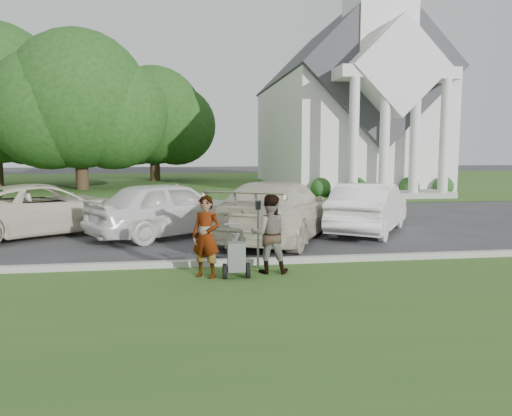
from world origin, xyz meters
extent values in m
plane|color=#333335|center=(0.00, 0.00, 0.00)|extent=(120.00, 120.00, 0.00)
cube|color=#34591E|center=(0.00, -3.00, 0.01)|extent=(80.00, 7.00, 0.01)
cube|color=#34591E|center=(0.00, 27.00, 0.01)|extent=(80.00, 30.00, 0.01)
cube|color=#9E9E93|center=(0.00, 0.55, 0.07)|extent=(80.00, 0.18, 0.15)
cube|color=white|center=(9.00, 24.00, 3.50)|extent=(9.00, 16.00, 7.00)
cube|color=#38383D|center=(9.00, 24.00, 7.00)|extent=(9.19, 17.00, 9.19)
cube|color=#9E9E93|center=(9.00, 14.80, 0.15)|extent=(6.20, 2.60, 0.30)
cylinder|color=white|center=(6.60, 13.80, 3.00)|extent=(0.50, 0.50, 6.00)
cylinder|color=white|center=(8.20, 13.80, 3.00)|extent=(0.50, 0.50, 6.00)
cylinder|color=white|center=(9.80, 13.80, 3.00)|extent=(0.50, 0.50, 6.00)
cylinder|color=white|center=(11.40, 13.80, 3.00)|extent=(0.50, 0.50, 6.00)
cube|color=white|center=(9.00, 14.60, 6.30)|extent=(6.20, 2.00, 0.60)
cube|color=white|center=(9.00, 14.60, 6.60)|extent=(5.09, 2.20, 5.09)
cube|color=white|center=(9.00, 17.00, 10.50)|extent=(3.20, 3.20, 7.00)
sphere|color=#1E4C19|center=(5.50, 15.70, 0.45)|extent=(1.10, 1.10, 1.10)
sphere|color=#1E4C19|center=(7.50, 15.70, 0.45)|extent=(1.10, 1.10, 1.10)
sphere|color=#1E4C19|center=(10.50, 15.70, 0.45)|extent=(1.10, 1.10, 1.10)
sphere|color=#1E4C19|center=(12.50, 15.70, 0.45)|extent=(1.10, 1.10, 1.10)
cylinder|color=#332316|center=(-8.00, 22.00, 1.60)|extent=(0.76, 0.76, 3.20)
sphere|color=#154415|center=(-8.00, 22.00, 5.51)|extent=(8.40, 8.40, 8.40)
sphere|color=#154415|center=(-6.11, 22.30, 4.67)|extent=(6.89, 6.89, 6.89)
sphere|color=#154415|center=(-9.68, 21.70, 4.88)|extent=(7.22, 7.22, 7.22)
sphere|color=#154415|center=(-11.93, 25.30, 5.21)|extent=(7.54, 7.54, 7.54)
cylinder|color=#332316|center=(-4.00, 30.00, 1.50)|extent=(0.76, 0.76, 3.00)
sphere|color=#154415|center=(-4.00, 30.00, 5.09)|extent=(7.60, 7.60, 7.60)
sphere|color=#154415|center=(-2.29, 30.30, 4.33)|extent=(6.23, 6.23, 6.23)
sphere|color=#154415|center=(-5.52, 29.70, 4.52)|extent=(6.54, 6.54, 6.54)
cylinder|color=black|center=(-0.97, -0.55, 0.16)|extent=(0.07, 0.31, 0.31)
cylinder|color=black|center=(-0.51, -0.55, 0.16)|extent=(0.07, 0.31, 0.31)
cylinder|color=#2D2D33|center=(-0.74, -0.55, 0.16)|extent=(0.52, 0.04, 0.04)
cube|color=#96999E|center=(-0.74, -0.55, 0.44)|extent=(0.34, 0.28, 0.57)
cone|color=#96999E|center=(-0.74, -0.55, 0.82)|extent=(0.18, 0.18, 0.17)
cylinder|color=#2D2D33|center=(-0.74, -0.55, 0.90)|extent=(0.04, 0.04, 0.06)
cylinder|color=#96999E|center=(-0.88, -0.05, 0.70)|extent=(0.03, 0.77, 0.55)
cylinder|color=#96999E|center=(-0.59, -0.05, 0.70)|extent=(0.03, 0.77, 0.55)
cylinder|color=#96999E|center=(-0.73, 0.33, 0.96)|extent=(0.33, 0.03, 0.03)
imported|color=#999999|center=(-1.32, -0.40, 0.82)|extent=(0.71, 0.63, 1.63)
imported|color=#999999|center=(-0.02, -0.20, 0.81)|extent=(0.87, 0.73, 1.62)
cylinder|color=#96999E|center=(-0.20, 0.19, 0.64)|extent=(0.05, 0.05, 1.29)
cube|color=#2D2D33|center=(-0.20, 0.19, 1.38)|extent=(0.11, 0.08, 0.19)
cylinder|color=#96999E|center=(-0.20, 0.19, 1.47)|extent=(0.10, 0.10, 0.03)
imported|color=beige|center=(-5.85, 5.32, 0.76)|extent=(5.96, 5.20, 1.53)
imported|color=white|center=(-2.15, 4.53, 0.82)|extent=(5.11, 4.19, 1.64)
imported|color=beige|center=(0.85, 3.47, 0.83)|extent=(4.71, 6.17, 1.67)
imported|color=white|center=(3.85, 4.35, 0.76)|extent=(3.83, 4.73, 1.51)
camera|label=1|loc=(-1.72, -10.12, 2.57)|focal=35.00mm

